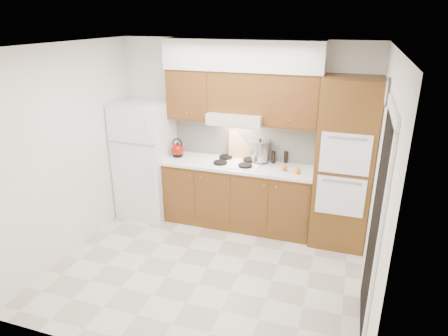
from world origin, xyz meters
name	(u,v)px	position (x,y,z in m)	size (l,w,h in m)	color
floor	(208,268)	(0.00, 0.00, 0.00)	(3.60, 3.60, 0.00)	beige
ceiling	(204,46)	(0.00, 0.00, 2.60)	(3.60, 3.60, 0.00)	white
wall_back	(243,133)	(0.00, 1.50, 1.30)	(3.60, 0.02, 2.60)	white
wall_left	(70,152)	(-1.80, 0.00, 1.30)	(0.02, 3.00, 2.60)	white
wall_right	(379,189)	(1.80, 0.00, 1.30)	(0.02, 3.00, 2.60)	white
fridge	(146,159)	(-1.41, 1.14, 0.86)	(0.75, 0.72, 1.72)	white
base_cabinets	(238,195)	(0.02, 1.20, 0.45)	(2.11, 0.60, 0.90)	brown
countertop	(238,165)	(0.03, 1.19, 0.92)	(2.13, 0.62, 0.04)	white
backsplash	(244,139)	(0.02, 1.49, 1.22)	(2.11, 0.03, 0.56)	white
oven_cabinet	(344,164)	(1.44, 1.18, 1.10)	(0.70, 0.65, 2.20)	brown
upper_cab_left	(191,94)	(-0.71, 1.33, 1.85)	(0.63, 0.33, 0.70)	brown
upper_cab_right	(293,100)	(0.72, 1.33, 1.85)	(0.73, 0.33, 0.70)	brown
range_hood	(237,118)	(-0.02, 1.27, 1.57)	(0.75, 0.45, 0.15)	silver
upper_cab_over_hood	(239,91)	(-0.02, 1.33, 1.92)	(0.75, 0.33, 0.55)	brown
soffit	(242,55)	(0.03, 1.32, 2.40)	(2.13, 0.36, 0.40)	silver
cooktop	(235,163)	(-0.02, 1.21, 0.95)	(0.74, 0.50, 0.01)	white
doorway	(375,229)	(1.79, -0.35, 1.05)	(0.02, 0.90, 2.10)	black
wall_clock	(388,92)	(1.79, 0.55, 2.15)	(0.30, 0.30, 0.02)	#3F3833
kettle	(177,150)	(-0.91, 1.21, 1.04)	(0.18, 0.18, 0.18)	maroon
cutting_board	(239,144)	(-0.04, 1.45, 1.14)	(0.30, 0.02, 0.40)	tan
stock_pot	(260,151)	(0.29, 1.35, 1.11)	(0.26, 0.26, 0.27)	#A9A9AD
condiment_a	(261,153)	(0.29, 1.45, 1.05)	(0.06, 0.06, 0.21)	black
condiment_b	(273,157)	(0.49, 1.37, 1.03)	(0.05, 0.05, 0.17)	black
condiment_c	(286,157)	(0.65, 1.45, 1.02)	(0.06, 0.06, 0.16)	black
orange_near	(297,171)	(0.87, 1.08, 0.98)	(0.08, 0.08, 0.08)	orange
orange_far	(284,168)	(0.68, 1.13, 0.98)	(0.08, 0.08, 0.08)	#F1570C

